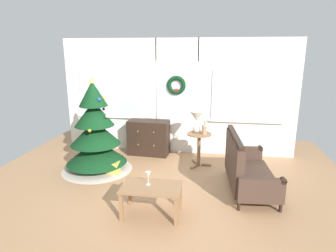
# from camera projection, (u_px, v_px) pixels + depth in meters

# --- Properties ---
(ground_plane) EXTENTS (6.76, 6.76, 0.00)m
(ground_plane) POSITION_uv_depth(u_px,v_px,m) (160.00, 192.00, 4.82)
(ground_plane) COLOR #AD7F56
(back_wall_with_door) EXTENTS (5.20, 0.19, 2.55)m
(back_wall_with_door) POSITION_uv_depth(u_px,v_px,m) (177.00, 97.00, 6.48)
(back_wall_with_door) COLOR white
(back_wall_with_door) RESTS_ON ground
(christmas_tree) EXTENTS (1.37, 1.37, 1.83)m
(christmas_tree) POSITION_uv_depth(u_px,v_px,m) (96.00, 138.00, 5.59)
(christmas_tree) COLOR #4C331E
(christmas_tree) RESTS_ON ground
(dresser_cabinet) EXTENTS (0.92, 0.48, 0.78)m
(dresser_cabinet) POSITION_uv_depth(u_px,v_px,m) (149.00, 137.00, 6.52)
(dresser_cabinet) COLOR black
(dresser_cabinet) RESTS_ON ground
(settee_sofa) EXTENTS (0.83, 1.56, 0.96)m
(settee_sofa) POSITION_uv_depth(u_px,v_px,m) (245.00, 168.00, 4.84)
(settee_sofa) COLOR black
(settee_sofa) RESTS_ON ground
(side_table) EXTENTS (0.50, 0.48, 0.68)m
(side_table) POSITION_uv_depth(u_px,v_px,m) (199.00, 143.00, 5.83)
(side_table) COLOR #8E6642
(side_table) RESTS_ON ground
(table_lamp) EXTENTS (0.28, 0.28, 0.44)m
(table_lamp) POSITION_uv_depth(u_px,v_px,m) (197.00, 119.00, 5.76)
(table_lamp) COLOR silver
(table_lamp) RESTS_ON side_table
(flower_vase) EXTENTS (0.11, 0.10, 0.35)m
(flower_vase) POSITION_uv_depth(u_px,v_px,m) (204.00, 129.00, 5.68)
(flower_vase) COLOR tan
(flower_vase) RESTS_ON side_table
(coffee_table) EXTENTS (0.85, 0.53, 0.44)m
(coffee_table) POSITION_uv_depth(u_px,v_px,m) (151.00, 191.00, 4.08)
(coffee_table) COLOR #8E6642
(coffee_table) RESTS_ON ground
(wine_glass) EXTENTS (0.08, 0.08, 0.20)m
(wine_glass) POSITION_uv_depth(u_px,v_px,m) (148.00, 175.00, 4.08)
(wine_glass) COLOR silver
(wine_glass) RESTS_ON coffee_table
(gift_box) EXTENTS (0.24, 0.21, 0.24)m
(gift_box) POSITION_uv_depth(u_px,v_px,m) (113.00, 168.00, 5.51)
(gift_box) COLOR #D8C64C
(gift_box) RESTS_ON ground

